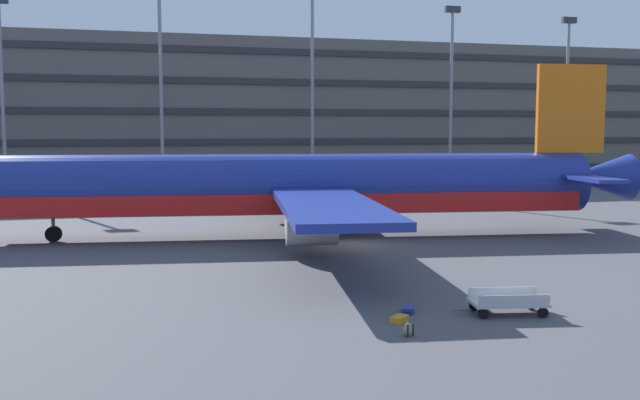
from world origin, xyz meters
TOP-DOWN VIEW (x-y plane):
  - ground_plane at (0.00, 0.00)m, footprint 600.00×600.00m
  - terminal_structure at (0.00, 51.13)m, footprint 133.20×20.26m
  - airliner at (-2.22, 3.09)m, footprint 41.67×33.95m
  - light_mast_left at (-23.47, 36.68)m, footprint 1.80×0.50m
  - light_mast_center_left at (-8.52, 36.68)m, footprint 1.80×0.50m
  - light_mast_center_right at (7.37, 36.68)m, footprint 1.80×0.50m
  - light_mast_right at (23.65, 36.68)m, footprint 1.80×0.50m
  - light_mast_far_right at (38.65, 36.68)m, footprint 1.80×0.50m
  - suitcase_silver at (-2.47, -14.81)m, footprint 0.67×0.80m
  - suitcase_small at (-3.22, -15.85)m, footprint 0.75×0.73m
  - backpack_orange at (-3.55, -17.44)m, footprint 0.41×0.37m
  - baggage_cart at (0.81, -15.89)m, footprint 3.37×1.77m

SIDE VIEW (x-z plane):
  - ground_plane at x=0.00m, z-range 0.00..0.00m
  - suitcase_small at x=-3.22m, z-range 0.00..0.21m
  - suitcase_silver at x=-2.47m, z-range 0.00..0.22m
  - backpack_orange at x=-3.55m, z-range -0.03..0.47m
  - baggage_cart at x=0.81m, z-range 0.02..0.84m
  - airliner at x=-2.22m, z-range -2.20..8.16m
  - terminal_structure at x=0.00m, z-range 0.00..16.72m
  - light_mast_left at x=-23.47m, z-range 1.64..20.66m
  - light_mast_far_right at x=38.65m, z-range 1.65..21.19m
  - light_mast_right at x=23.65m, z-range 1.66..21.80m
  - light_mast_center_left at x=-8.52m, z-range 1.67..22.09m
  - light_mast_center_right at x=7.37m, z-range 1.70..24.29m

